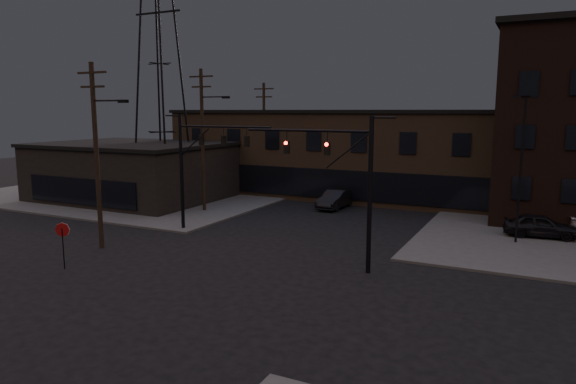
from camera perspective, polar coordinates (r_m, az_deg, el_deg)
The scene contains 14 objects.
ground at distance 25.86m, azimuth -8.36°, elevation -9.63°, with size 140.00×140.00×0.00m, color black.
sidewalk_nw at distance 56.02m, azimuth -14.08°, elevation 0.39°, with size 30.00×30.00×0.15m, color #474744.
building_row at distance 50.26m, azimuth 10.05°, elevation 4.07°, with size 40.00×12.00×8.00m, color brown.
building_left at distance 49.96m, azimuth -16.89°, elevation 2.06°, with size 16.00×12.00×5.00m, color black.
traffic_signal_near at distance 26.27m, azimuth 6.76°, elevation 1.75°, with size 7.12×0.24×8.00m.
traffic_signal_far at distance 35.08m, azimuth -10.14°, elevation 3.63°, with size 7.12×0.24×8.00m.
stop_sign at distance 29.25m, azimuth -23.77°, elevation -4.36°, with size 0.72×0.33×2.48m.
utility_pole_near at distance 32.34m, azimuth -20.45°, elevation 4.28°, with size 3.70×0.28×11.00m.
utility_pole_mid at distance 42.03m, azimuth -9.40°, elevation 6.04°, with size 3.70×0.28×11.50m.
utility_pole_far at distance 52.75m, azimuth -2.67°, elevation 6.37°, with size 2.20×0.28×11.00m.
transmission_tower at distance 49.97m, azimuth -14.09°, elevation 13.67°, with size 7.00×7.00×25.00m, color black, non-canonical shape.
lot_light_a at distance 34.18m, azimuth 24.53°, elevation 3.66°, with size 1.50×0.28×9.14m.
parked_car_lot_a at distance 36.90m, azimuth 26.23°, elevation -3.36°, with size 1.79×4.44×1.51m, color black.
car_crossing at distance 43.79m, azimuth 5.28°, elevation -0.81°, with size 1.64×4.70×1.55m, color black.
Camera 1 is at (14.10, -20.05, 8.23)m, focal length 32.00 mm.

